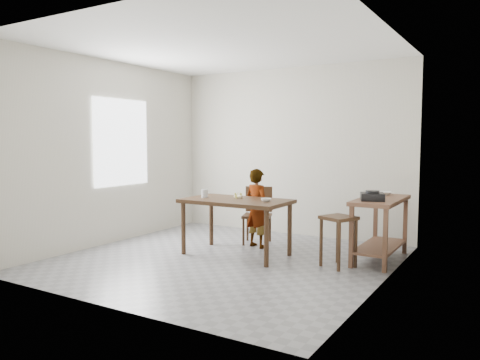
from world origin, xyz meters
The scene contains 17 objects.
floor centered at (0.00, 0.00, -0.02)m, with size 4.00×4.00×0.04m, color gray.
ceiling centered at (0.00, 0.00, 2.72)m, with size 4.00×4.00×0.04m, color white.
wall_back centered at (0.00, 2.02, 1.35)m, with size 4.00×0.04×2.70m, color beige.
wall_front centered at (0.00, -2.02, 1.35)m, with size 4.00×0.04×2.70m, color beige.
wall_left centered at (-2.02, 0.00, 1.35)m, with size 0.04×4.00×2.70m, color beige.
wall_right centered at (2.02, 0.00, 1.35)m, with size 0.04×4.00×2.70m, color beige.
window_pane centered at (-1.97, 0.20, 1.50)m, with size 0.02×1.10×1.30m, color white.
dining_table centered at (0.00, 0.30, 0.38)m, with size 1.40×0.80×0.75m, color #362213, non-canonical shape.
prep_counter centered at (1.72, 1.00, 0.40)m, with size 0.50×1.20×0.80m, color brown, non-canonical shape.
child centered at (0.02, 0.85, 0.56)m, with size 0.41×0.27×1.13m, color silver.
dining_chair centered at (-0.10, 1.05, 0.42)m, with size 0.40×0.40×0.84m, color #362213, non-canonical shape.
stool centered at (1.37, 0.43, 0.31)m, with size 0.35×0.35×0.62m, color #362213, non-canonical shape.
glass_tumbler centered at (-0.49, 0.27, 0.81)m, with size 0.09×0.09×0.11m, color silver.
small_bowl centered at (0.45, 0.30, 0.77)m, with size 0.13×0.13×0.04m, color silver.
banana centered at (-0.04, 0.42, 0.78)m, with size 0.15×0.11×0.05m, color #EADC49, non-canonical shape.
serving_bowl centered at (1.68, 1.36, 0.82)m, with size 0.20×0.20×0.05m, color silver.
gas_burner centered at (1.69, 0.72, 0.85)m, with size 0.28×0.28×0.09m, color black.
Camera 1 is at (3.22, -4.95, 1.52)m, focal length 35.00 mm.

